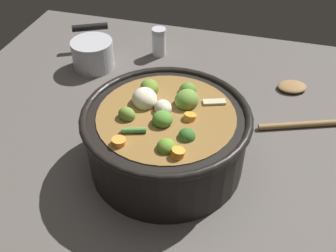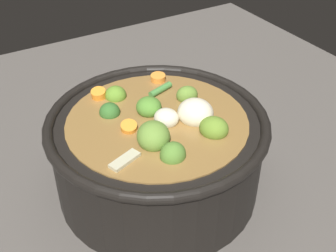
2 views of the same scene
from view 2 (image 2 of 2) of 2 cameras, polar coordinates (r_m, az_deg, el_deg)
ground_plane at (r=0.65m, az=-1.28°, el=-7.71°), size 1.10×1.10×0.00m
cooking_pot at (r=0.61m, az=-1.33°, el=-3.27°), size 0.30×0.30×0.15m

